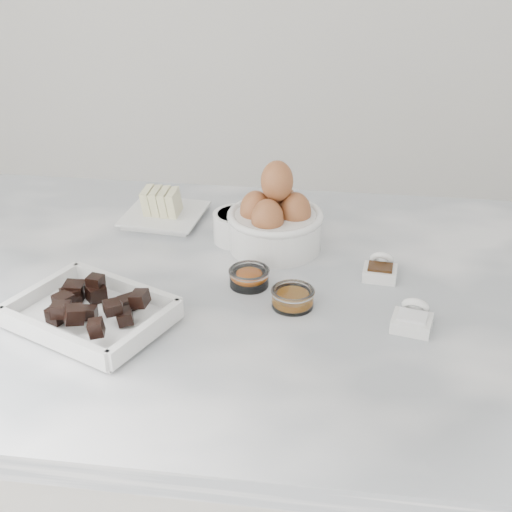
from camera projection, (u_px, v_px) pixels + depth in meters
The scene contains 10 objects.
cabinet at pixel (243, 508), 1.35m from camera, with size 1.10×0.70×0.90m, color beige.
marble_slab at pixel (241, 297), 1.13m from camera, with size 1.20×0.80×0.04m, color silver.
chocolate_dish at pixel (91, 310), 1.02m from camera, with size 0.26×0.24×0.06m.
butter_plate at pixel (163, 209), 1.33m from camera, with size 0.15×0.15×0.06m.
sugar_ramekin at pixel (238, 226), 1.25m from camera, with size 0.09×0.09×0.05m.
egg_bowl at pixel (275, 220), 1.21m from camera, with size 0.17×0.17×0.16m.
honey_bowl at pixel (293, 297), 1.06m from camera, with size 0.07×0.07×0.03m.
zest_bowl at pixel (249, 276), 1.12m from camera, with size 0.07×0.07×0.03m.
vanilla_spoon at pixel (380, 269), 1.14m from camera, with size 0.06×0.07×0.04m.
salt_spoon at pixel (413, 318), 1.02m from camera, with size 0.06×0.08×0.04m.
Camera 1 is at (0.15, -0.95, 1.51)m, focal length 50.00 mm.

